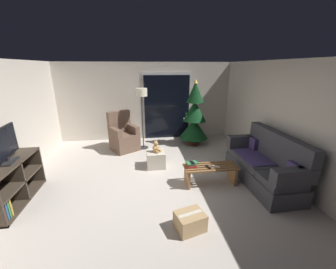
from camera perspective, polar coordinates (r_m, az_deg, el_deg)
The scene contains 19 objects.
ground_plane at distance 4.49m, azimuth -3.92°, elevation -13.41°, with size 7.00×7.00×0.00m, color #BCB2A8.
wall_back at distance 6.97m, azimuth -6.04°, elevation 9.02°, with size 5.72×0.12×2.50m, color beige.
wall_right at distance 5.04m, azimuth 30.25°, elevation 3.08°, with size 0.12×6.00×2.50m, color beige.
patio_door_frame at distance 6.98m, azimuth -0.32°, elevation 7.88°, with size 1.60×0.02×2.20m, color silver.
patio_door_glass at distance 6.97m, azimuth -0.30°, elevation 7.45°, with size 1.50×0.02×2.10m, color black.
couch at distance 4.81m, azimuth 25.23°, elevation -7.62°, with size 0.78×1.94×1.08m.
coffee_table at distance 4.44m, azimuth 11.59°, elevation -10.10°, with size 1.10×0.40×0.41m.
remote_black at distance 4.31m, azimuth 11.01°, elevation -8.77°, with size 0.04×0.16×0.02m, color black.
remote_white at distance 4.36m, azimuth 13.12°, elevation -8.58°, with size 0.04×0.16×0.02m, color silver.
book_stack at distance 4.28m, azimuth 6.45°, elevation -8.18°, with size 0.26×0.22×0.09m.
cell_phone at distance 4.25m, azimuth 6.67°, elevation -7.62°, with size 0.07×0.14×0.01m, color black.
christmas_tree at distance 6.39m, azimuth 7.28°, elevation 4.84°, with size 0.88×0.88×2.01m.
armchair at distance 6.21m, azimuth -12.21°, elevation -0.53°, with size 0.94×0.94×1.13m.
floor_lamp at distance 5.95m, azimuth -7.27°, elevation 9.90°, with size 0.32×0.32×1.78m.
media_shelf at distance 4.63m, azimuth -37.42°, elevation -11.10°, with size 0.40×1.40×0.79m.
television at distance 4.40m, azimuth -38.50°, elevation -2.35°, with size 0.23×0.84×0.61m.
ottoman at distance 5.10m, azimuth -3.36°, elevation -6.80°, with size 0.44×0.44×0.39m, color beige.
teddy_bear_honey at distance 4.97m, azimuth -3.33°, elevation -3.52°, with size 0.22×0.21×0.29m.
cardboard_box_taped_mid_floor at distance 3.39m, azimuth 6.11°, elevation -22.73°, with size 0.50×0.44×0.28m.
Camera 1 is at (-0.23, -3.82, 2.35)m, focal length 22.08 mm.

